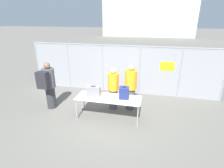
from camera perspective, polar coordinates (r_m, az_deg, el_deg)
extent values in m
plane|color=#605E56|center=(6.36, -1.42, -10.92)|extent=(120.00, 120.00, 0.00)
cylinder|color=gray|center=(9.82, -23.02, 6.04)|extent=(0.07, 0.07, 2.23)
cylinder|color=gray|center=(8.92, -13.89, 5.73)|extent=(0.07, 0.07, 2.23)
cylinder|color=gray|center=(8.28, -3.07, 5.18)|extent=(0.07, 0.07, 2.23)
cylinder|color=gray|center=(7.99, 9.01, 4.35)|extent=(0.07, 0.07, 2.23)
cylinder|color=gray|center=(8.06, 21.40, 3.30)|extent=(0.07, 0.07, 2.23)
cube|color=gray|center=(8.09, 2.86, 4.80)|extent=(8.68, 0.01, 2.23)
cube|color=gray|center=(7.86, 3.01, 12.43)|extent=(8.68, 0.04, 0.04)
cube|color=yellow|center=(7.91, 17.57, 5.49)|extent=(0.60, 0.01, 0.40)
cube|color=silver|center=(6.04, -1.19, -4.55)|extent=(2.24, 0.82, 0.02)
cylinder|color=#99999E|center=(6.25, -11.52, -8.03)|extent=(0.04, 0.04, 0.75)
cylinder|color=#99999E|center=(5.77, 8.38, -10.47)|extent=(0.04, 0.04, 0.75)
cylinder|color=#99999E|center=(6.81, -9.12, -5.33)|extent=(0.04, 0.04, 0.75)
cylinder|color=#99999E|center=(6.37, 8.98, -7.27)|extent=(0.04, 0.04, 0.75)
cube|color=slate|center=(6.12, -6.09, -2.37)|extent=(0.49, 0.27, 0.35)
cube|color=black|center=(6.05, -6.16, -0.74)|extent=(0.16, 0.04, 0.02)
cube|color=navy|center=(5.91, 3.96, -2.89)|extent=(0.36, 0.33, 0.40)
cube|color=black|center=(5.83, 4.01, -0.99)|extent=(0.13, 0.04, 0.02)
cylinder|color=#2D2D33|center=(7.24, -19.26, -4.13)|extent=(0.34, 0.34, 0.87)
cylinder|color=#4C4C51|center=(6.96, -20.03, 1.84)|extent=(0.45, 0.45, 0.73)
sphere|color=brown|center=(6.83, -20.52, 5.65)|extent=(0.24, 0.24, 0.24)
cube|color=#232328|center=(6.67, -21.66, 1.16)|extent=(0.41, 0.25, 0.61)
cylinder|color=#4C4C51|center=(6.81, 0.41, -4.89)|extent=(0.31, 0.31, 0.78)
cylinder|color=orange|center=(6.53, 0.42, 0.78)|extent=(0.41, 0.41, 0.65)
sphere|color=beige|center=(6.40, 0.43, 4.42)|extent=(0.21, 0.21, 0.21)
cylinder|color=#4C4C51|center=(6.79, 5.94, -4.79)|extent=(0.34, 0.34, 0.85)
cylinder|color=orange|center=(6.49, 6.19, 1.43)|extent=(0.44, 0.44, 0.71)
sphere|color=tan|center=(6.35, 6.36, 5.43)|extent=(0.23, 0.23, 0.23)
cube|color=white|center=(10.22, 12.28, 4.04)|extent=(2.63, 1.39, 0.59)
sphere|color=black|center=(9.56, 9.32, 2.15)|extent=(0.66, 0.66, 0.66)
sphere|color=black|center=(11.01, 9.96, 4.63)|extent=(0.66, 0.66, 0.66)
cylinder|color=#59595B|center=(10.46, 2.44, 3.50)|extent=(0.92, 0.06, 0.06)
cube|color=#B2B7B2|center=(39.67, 11.99, 20.29)|extent=(16.47, 12.86, 6.49)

